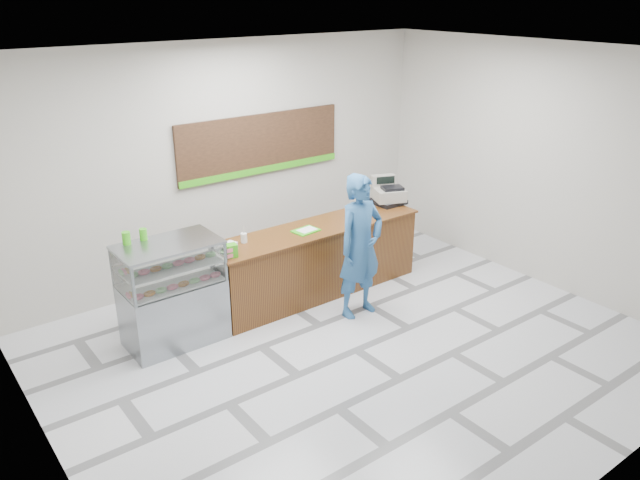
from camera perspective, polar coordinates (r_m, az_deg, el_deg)
floor at (r=7.82m, az=3.36°, el=-10.01°), size 7.00×7.00×0.00m
back_wall at (r=9.42m, az=-8.36°, el=7.10°), size 7.00×0.00×7.00m
ceiling at (r=6.66m, az=4.06°, el=16.43°), size 7.00×7.00×0.00m
sales_counter at (r=8.95m, az=-0.29°, el=-1.86°), size 3.26×0.76×1.03m
display_case at (r=7.88m, az=-13.36°, el=-4.70°), size 1.22×0.72×1.33m
menu_board at (r=9.61m, az=-5.41°, el=8.66°), size 2.80×0.06×0.90m
cash_register at (r=9.74m, az=6.20°, el=4.27°), size 0.59×0.60×0.43m
card_terminal at (r=9.20m, az=3.96°, el=2.35°), size 0.09×0.17×0.04m
serving_tray at (r=8.59m, az=-1.29°, el=0.87°), size 0.38×0.29×0.02m
napkin_box at (r=8.02m, az=-8.18°, el=-0.61°), size 0.17×0.17×0.12m
straw_cup at (r=8.26m, az=-6.98°, el=0.19°), size 0.08×0.08×0.13m
promo_box at (r=7.83m, az=-8.29°, el=-0.99°), size 0.21×0.16×0.17m
donut_decal at (r=9.00m, az=3.47°, el=1.78°), size 0.16×0.16×0.00m
green_cup_left at (r=7.70m, az=-17.29°, el=0.17°), size 0.10×0.10×0.15m
green_cup_right at (r=7.77m, az=-15.85°, el=0.50°), size 0.09×0.09×0.14m
customer at (r=8.24m, az=3.72°, el=-0.58°), size 0.73×0.49×1.96m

